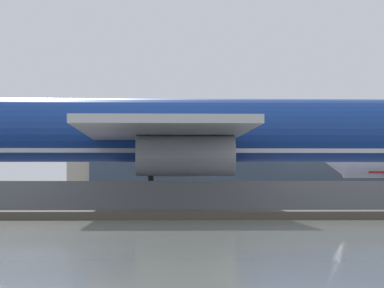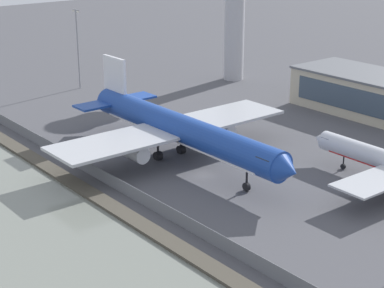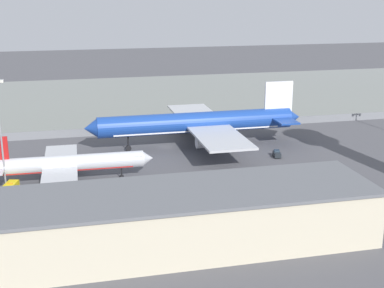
% 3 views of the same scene
% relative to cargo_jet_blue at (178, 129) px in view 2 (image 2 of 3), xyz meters
% --- Properties ---
extents(ground_plane, '(500.00, 500.00, 0.00)m').
position_rel_cargo_jet_blue_xyz_m(ground_plane, '(8.97, -1.07, -6.37)').
color(ground_plane, '#4C4C51').
extents(shoreline_seawall, '(320.00, 3.00, 0.50)m').
position_rel_cargo_jet_blue_xyz_m(shoreline_seawall, '(8.97, -21.57, -6.12)').
color(shoreline_seawall, '#474238').
rests_on(shoreline_seawall, ground).
extents(perimeter_fence, '(280.00, 0.10, 2.32)m').
position_rel_cargo_jet_blue_xyz_m(perimeter_fence, '(8.97, -17.07, -5.21)').
color(perimeter_fence, slate).
rests_on(perimeter_fence, ground).
extents(cargo_jet_blue, '(58.13, 49.61, 16.68)m').
position_rel_cargo_jet_blue_xyz_m(cargo_jet_blue, '(0.00, 0.00, 0.00)').
color(cargo_jet_blue, '#193D93').
rests_on(cargo_jet_blue, ground).
extents(baggage_tug, '(2.17, 3.44, 1.80)m').
position_rel_cargo_jet_blue_xyz_m(baggage_tug, '(-16.38, 13.73, -5.56)').
color(baggage_tug, '#1E2328').
rests_on(baggage_tug, ground).
extents(apron_light_mast_apron_east, '(3.20, 0.40, 21.42)m').
position_rel_cargo_jet_blue_xyz_m(apron_light_mast_apron_east, '(-60.88, 13.18, 5.63)').
color(apron_light_mast_apron_east, gray).
rests_on(apron_light_mast_apron_east, ground).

